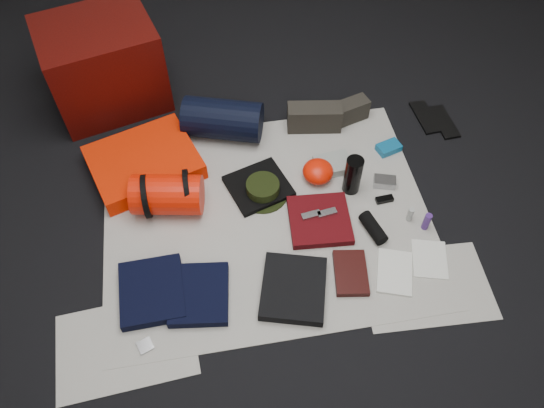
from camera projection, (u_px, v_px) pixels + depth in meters
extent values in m
cube|color=black|center=(267.00, 218.00, 2.65)|extent=(4.50, 4.50, 0.02)
cube|color=silver|center=(267.00, 217.00, 2.64)|extent=(1.60, 1.30, 0.01)
cube|color=silver|center=(126.00, 344.00, 2.25)|extent=(0.61, 0.44, 0.00)
cube|color=silver|center=(426.00, 286.00, 2.41)|extent=(0.60, 0.43, 0.00)
cube|color=#440805|center=(103.00, 65.00, 2.95)|extent=(0.71, 0.64, 0.50)
cube|color=#F62602|center=(144.00, 162.00, 2.78)|extent=(0.65, 0.58, 0.10)
cylinder|color=red|center=(167.00, 195.00, 2.59)|extent=(0.37, 0.26, 0.20)
cylinder|color=black|center=(147.00, 196.00, 2.58)|extent=(0.02, 0.22, 0.22)
cylinder|color=black|center=(188.00, 191.00, 2.60)|extent=(0.03, 0.22, 0.22)
cylinder|color=black|center=(223.00, 119.00, 2.88)|extent=(0.47, 0.34, 0.22)
cylinder|color=black|center=(263.00, 193.00, 2.72)|extent=(0.28, 0.28, 0.01)
cylinder|color=black|center=(263.00, 188.00, 2.69)|extent=(0.17, 0.17, 0.07)
cube|color=#2D2A23|center=(314.00, 117.00, 2.94)|extent=(0.31, 0.16, 0.15)
cube|color=#2D2A23|center=(347.00, 112.00, 2.99)|extent=(0.26, 0.16, 0.12)
cube|color=black|center=(425.00, 117.00, 3.05)|extent=(0.11, 0.26, 0.01)
cube|color=black|center=(444.00, 122.00, 3.03)|extent=(0.11, 0.26, 0.01)
cube|color=black|center=(152.00, 291.00, 2.37)|extent=(0.29, 0.33, 0.05)
cube|color=black|center=(199.00, 294.00, 2.36)|extent=(0.30, 0.33, 0.05)
cube|color=black|center=(294.00, 288.00, 2.37)|extent=(0.36, 0.39, 0.05)
cube|color=black|center=(259.00, 186.00, 2.73)|extent=(0.36, 0.35, 0.03)
cube|color=#4D080C|center=(320.00, 220.00, 2.60)|extent=(0.32, 0.32, 0.04)
ellipsoid|color=red|center=(318.00, 171.00, 2.74)|extent=(0.20, 0.20, 0.11)
cube|color=gray|center=(333.00, 164.00, 2.81)|extent=(0.20, 0.16, 0.05)
cylinder|color=black|center=(353.00, 175.00, 2.65)|extent=(0.09, 0.09, 0.22)
cylinder|color=black|center=(373.00, 228.00, 2.56)|extent=(0.11, 0.18, 0.07)
cube|color=#A3A4A8|center=(385.00, 182.00, 2.74)|extent=(0.13, 0.10, 0.04)
cube|color=#0E5B8A|center=(389.00, 148.00, 2.88)|extent=(0.14, 0.11, 0.04)
cylinder|color=#452474|center=(427.00, 222.00, 2.56)|extent=(0.04, 0.04, 0.10)
cylinder|color=#9FA39F|center=(410.00, 215.00, 2.59)|extent=(0.04, 0.04, 0.08)
cube|color=black|center=(351.00, 273.00, 2.43)|extent=(0.18, 0.25, 0.03)
cube|color=silver|center=(395.00, 272.00, 2.44)|extent=(0.22, 0.27, 0.01)
cube|color=silver|center=(430.00, 259.00, 2.49)|extent=(0.21, 0.24, 0.01)
cube|color=black|center=(384.00, 199.00, 2.69)|extent=(0.09, 0.04, 0.02)
cube|color=#A3A4A8|center=(145.00, 346.00, 2.24)|extent=(0.08, 0.08, 0.01)
cylinder|color=silver|center=(261.00, 177.00, 2.72)|extent=(0.05, 0.05, 0.04)
cube|color=#A3A4A8|center=(311.00, 215.00, 2.59)|extent=(0.10, 0.05, 0.01)
cube|color=#A3A4A8|center=(327.00, 213.00, 2.59)|extent=(0.10, 0.05, 0.01)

